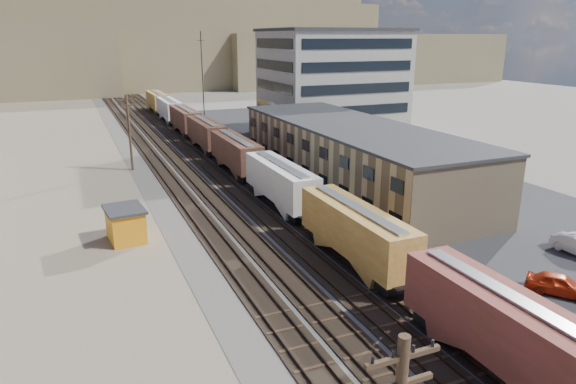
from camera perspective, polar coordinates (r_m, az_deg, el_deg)
name	(u,v)px	position (r m, az deg, el deg)	size (l,w,h in m)	color
ground	(342,301)	(35.59, 5.98, -11.93)	(300.00, 300.00, 0.00)	#6B6356
ballast_bed	(184,153)	(80.45, -11.54, 4.30)	(18.00, 200.00, 0.06)	#4C4742
dirt_yard	(37,183)	(69.36, -26.09, 0.87)	(24.00, 180.00, 0.03)	#846D5B
asphalt_lot	(358,161)	(74.52, 7.79, 3.48)	(26.00, 120.00, 0.04)	#232326
rail_tracks	(180,152)	(80.33, -11.92, 4.32)	(11.40, 200.00, 0.24)	black
freight_train	(220,141)	(73.93, -7.60, 5.59)	(3.00, 119.74, 4.46)	black
warehouse	(351,154)	(61.83, 7.05, 4.20)	(12.40, 40.40, 7.25)	tan
office_tower	(331,83)	(93.17, 4.85, 12.01)	(22.60, 18.60, 18.45)	#9E998E
utility_pole_north	(129,131)	(70.42, -17.22, 6.49)	(2.20, 0.32, 10.00)	#382619
radio_mast	(203,86)	(90.05, -9.44, 11.59)	(1.20, 0.16, 18.00)	black
hills_north	(109,46)	(195.65, -19.25, 15.12)	(265.00, 80.00, 32.00)	brown
maintenance_shed	(126,224)	(46.74, -17.60, -3.40)	(3.52, 4.36, 2.99)	orange
parked_car_red	(560,285)	(40.46, 27.96, -9.09)	(1.74, 4.32, 1.47)	#B32D10
parked_car_blue	(294,130)	(93.59, 0.73, 6.86)	(2.66, 5.76, 1.60)	#171D52
parked_car_far	(390,139)	(87.63, 11.24, 5.85)	(1.89, 4.69, 1.60)	white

